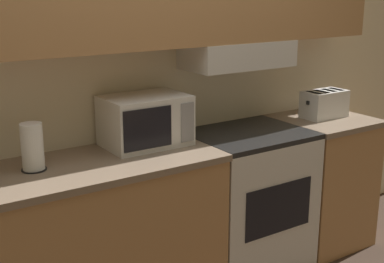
# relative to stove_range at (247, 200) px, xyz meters

# --- Properties ---
(wall_back) EXTENTS (5.54, 0.38, 2.55)m
(wall_back) POSITION_rel_stove_range_xyz_m (-0.62, 0.23, 1.04)
(wall_back) COLOR beige
(wall_back) RESTS_ON ground_plane
(lower_counter_main) EXTENTS (1.86, 0.60, 0.90)m
(lower_counter_main) POSITION_rel_stove_range_xyz_m (-1.29, -0.00, 0.00)
(lower_counter_main) COLOR tan
(lower_counter_main) RESTS_ON ground_plane
(lower_counter_right_stub) EXTENTS (0.59, 0.60, 0.90)m
(lower_counter_right_stub) POSITION_rel_stove_range_xyz_m (0.65, -0.00, 0.00)
(lower_counter_right_stub) COLOR tan
(lower_counter_right_stub) RESTS_ON ground_plane
(stove_range) EXTENTS (0.71, 0.59, 0.90)m
(stove_range) POSITION_rel_stove_range_xyz_m (0.00, 0.00, 0.00)
(stove_range) COLOR silver
(stove_range) RESTS_ON ground_plane
(microwave) EXTENTS (0.46, 0.33, 0.28)m
(microwave) POSITION_rel_stove_range_xyz_m (-0.65, 0.11, 0.59)
(microwave) COLOR silver
(microwave) RESTS_ON lower_counter_main
(toaster) EXTENTS (0.32, 0.17, 0.18)m
(toaster) POSITION_rel_stove_range_xyz_m (0.66, 0.02, 0.54)
(toaster) COLOR silver
(toaster) RESTS_ON lower_counter_right_stub
(paper_towel_roll) EXTENTS (0.12, 0.12, 0.23)m
(paper_towel_roll) POSITION_rel_stove_range_xyz_m (-1.31, 0.04, 0.56)
(paper_towel_roll) COLOR black
(paper_towel_roll) RESTS_ON lower_counter_main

